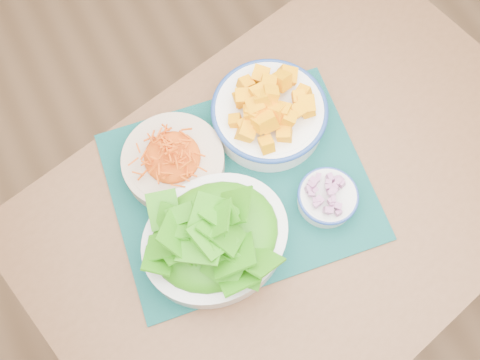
% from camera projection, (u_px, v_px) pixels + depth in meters
% --- Properties ---
extents(ground, '(4.00, 4.00, 0.00)m').
position_uv_depth(ground, '(343.00, 253.00, 1.77)').
color(ground, '#AD7D54').
rests_on(ground, ground).
extents(table, '(1.20, 0.93, 0.75)m').
position_uv_depth(table, '(295.00, 210.00, 1.16)').
color(table, brown).
rests_on(table, ground).
extents(placemat, '(0.55, 0.47, 0.00)m').
position_uv_depth(placemat, '(240.00, 186.00, 1.06)').
color(placemat, '#073230').
rests_on(placemat, table).
extents(carrot_bowl, '(0.26, 0.26, 0.08)m').
position_uv_depth(carrot_bowl, '(173.00, 160.00, 1.04)').
color(carrot_bowl, '#C9B095').
rests_on(carrot_bowl, placemat).
extents(squash_bowl, '(0.28, 0.28, 0.12)m').
position_uv_depth(squash_bowl, '(270.00, 109.00, 1.05)').
color(squash_bowl, white).
rests_on(squash_bowl, placemat).
extents(lettuce_bowl, '(0.29, 0.25, 0.13)m').
position_uv_depth(lettuce_bowl, '(215.00, 236.00, 0.96)').
color(lettuce_bowl, silver).
rests_on(lettuce_bowl, placemat).
extents(onion_bowl, '(0.12, 0.12, 0.06)m').
position_uv_depth(onion_bowl, '(328.00, 196.00, 1.02)').
color(onion_bowl, silver).
rests_on(onion_bowl, placemat).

